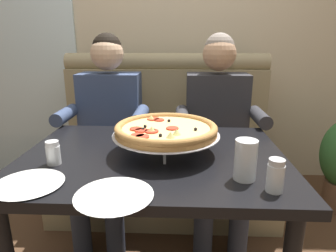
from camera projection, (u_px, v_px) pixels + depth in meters
The scene contains 13 objects.
back_wall_with_window at pixel (168, 19), 2.51m from camera, with size 6.00×0.12×2.80m, color beige.
window_panel at pixel (9, 19), 2.49m from camera, with size 1.10×0.02×2.80m, color white.
booth_bench at pixel (165, 153), 2.24m from camera, with size 1.58×0.78×1.13m.
dining_table at pixel (154, 175), 1.32m from camera, with size 1.14×0.84×0.75m.
diner_left at pixel (108, 123), 1.92m from camera, with size 0.54×0.64×1.27m.
diner_right at pixel (218, 124), 1.89m from camera, with size 0.54×0.64×1.27m.
pizza at pixel (166, 130), 1.28m from camera, with size 0.47×0.47×0.14m.
shaker_oregano at pixel (275, 178), 0.96m from camera, with size 0.06×0.06×0.11m.
shaker_pepper_flakes at pixel (53, 154), 1.18m from camera, with size 0.06×0.06×0.10m.
plate_near_left at pixel (114, 194), 0.94m from camera, with size 0.26×0.26×0.02m.
plate_near_right at pixel (28, 182), 1.02m from camera, with size 0.24×0.24×0.02m.
drinking_glass at pixel (245, 162), 1.04m from camera, with size 0.08×0.08×0.15m.
patio_chair at pixel (54, 99), 3.65m from camera, with size 0.42×0.42×0.86m.
Camera 1 is at (0.12, -1.20, 1.24)m, focal length 31.56 mm.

